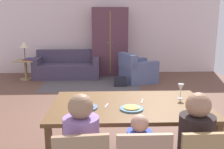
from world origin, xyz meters
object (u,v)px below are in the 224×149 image
Objects in this scene: handbag at (120,81)px; armchair at (137,71)px; side_table at (26,67)px; book_lower at (31,60)px; couch at (67,68)px; armoire at (110,42)px; table_lamp at (24,45)px; plate_near_child at (131,109)px; dining_table at (130,109)px; plate_near_man at (86,107)px; wine_glass at (181,88)px; book_upper at (31,58)px.

armchair is at bearing 44.02° from handbag.
book_lower is (0.17, -0.06, 0.22)m from side_table.
armoire reaches higher than couch.
side_table is at bearing 172.60° from armchair.
plate_near_child is at bearing -61.76° from table_lamp.
couch reaches higher than dining_table.
plate_near_man and plate_near_child have the same top height.
wine_glass is (1.12, 0.30, 0.12)m from plate_near_man.
side_table is 1.07× the size of table_lamp.
table_lamp reaches higher than plate_near_child.
dining_table is at bearing -98.94° from armchair.
book_upper is at bearing 171.68° from armchair.
handbag is at bearing 80.40° from plate_near_man.
plate_near_child is 0.78× the size of handbag.
book_lower is at bearing 173.28° from armchair.
book_lower is at bearing -18.96° from table_lamp.
dining_table is 4.23m from armchair.
plate_near_child is at bearing -61.76° from side_table.
dining_table reaches higher than book_lower.
book_upper is (0.15, 0.03, 0.24)m from side_table.
couch is at bearing 105.90° from dining_table.
armoire is (-0.72, 1.03, 0.73)m from armchair.
plate_near_child reaches higher than handbag.
armoire reaches higher than book_upper.
armoire is 1.78m from handbag.
plate_near_man is 5.02m from book_lower.
couch is 1.10m from book_upper.
armchair is at bearing -54.94° from armoire.
armchair is (0.02, 3.99, -0.57)m from wine_glass.
book_upper is at bearing -167.53° from couch.
dining_table is 3.28× the size of table_lamp.
plate_near_child is 0.12× the size of armoire.
table_lamp is 2.45× the size of book_upper.
table_lamp is 0.45m from book_lower.
plate_near_man is at bearing -66.22° from table_lamp.
armchair is 3.24m from side_table.
armoire is 2.46m from book_lower.
book_upper is at bearing 11.63° from side_table.
book_lower is at bearing 116.89° from plate_near_child.
armchair reaches higher than plate_near_child.
couch is (-1.38, 4.84, -0.39)m from dining_table.
dining_table is at bearing 90.00° from plate_near_child.
plate_near_man is (-0.49, -0.12, 0.07)m from dining_table.
armoire reaches higher than plate_near_man.
armoire is (-0.71, 5.02, 0.16)m from wine_glass.
handbag is (0.16, 3.86, -0.64)m from plate_near_child.
dining_table is at bearing -62.20° from book_lower.
armoire reaches higher than table_lamp.
side_table is at bearing -168.37° from book_upper.
wine_glass is 0.32× the size of side_table.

